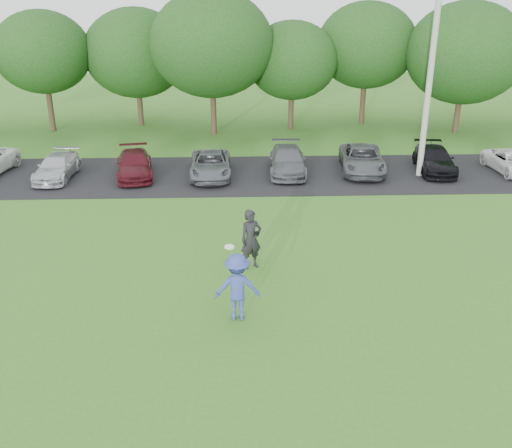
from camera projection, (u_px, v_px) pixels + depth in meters
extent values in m
plane|color=#387320|center=(260.00, 313.00, 16.33)|extent=(100.00, 100.00, 0.00)
cube|color=black|center=(249.00, 175.00, 28.32)|extent=(32.00, 6.50, 0.03)
cylinder|color=#AAAAA4|center=(431.00, 70.00, 26.26)|extent=(0.28, 0.28, 10.18)
imported|color=#37439B|center=(237.00, 287.00, 15.71)|extent=(1.30, 0.78, 1.96)
cylinder|color=white|center=(229.00, 247.00, 15.33)|extent=(0.27, 0.27, 0.06)
imported|color=black|center=(251.00, 239.00, 18.61)|extent=(0.87, 0.74, 2.02)
cube|color=black|center=(257.00, 233.00, 18.34)|extent=(0.17, 0.15, 0.10)
imported|color=#B5B8BD|center=(57.00, 167.00, 27.57)|extent=(1.67, 3.89, 1.12)
imported|color=#4A1019|center=(134.00, 164.00, 27.84)|extent=(2.34, 4.33, 1.19)
imported|color=slate|center=(211.00, 164.00, 27.86)|extent=(2.06, 4.28, 1.17)
imported|color=#585A60|center=(287.00, 160.00, 28.37)|extent=(1.95, 4.40, 1.25)
imported|color=#515458|center=(362.00, 159.00, 28.60)|extent=(2.55, 4.71, 1.25)
imported|color=black|center=(435.00, 160.00, 28.62)|extent=(2.10, 4.26, 1.19)
cylinder|color=#38281C|center=(51.00, 110.00, 36.61)|extent=(0.36, 0.36, 2.70)
ellipsoid|color=#214C19|center=(43.00, 52.00, 35.24)|extent=(5.94, 5.94, 5.05)
cylinder|color=#38281C|center=(140.00, 109.00, 38.19)|extent=(0.36, 0.36, 2.20)
ellipsoid|color=#214C19|center=(136.00, 53.00, 36.80)|extent=(6.68, 6.68, 5.68)
cylinder|color=#38281C|center=(214.00, 113.00, 35.68)|extent=(0.36, 0.36, 2.70)
ellipsoid|color=#214C19|center=(212.00, 44.00, 34.09)|extent=(7.42, 7.42, 6.31)
cylinder|color=#38281C|center=(291.00, 112.00, 37.23)|extent=(0.36, 0.36, 2.20)
ellipsoid|color=#214C19|center=(292.00, 60.00, 35.98)|extent=(5.76, 5.76, 4.90)
cylinder|color=#38281C|center=(363.00, 103.00, 38.60)|extent=(0.36, 0.36, 2.70)
ellipsoid|color=#214C19|center=(367.00, 45.00, 37.14)|extent=(6.50, 6.50, 5.53)
cylinder|color=#38281C|center=(457.00, 115.00, 36.30)|extent=(0.36, 0.36, 2.20)
ellipsoid|color=#214C19|center=(465.00, 53.00, 34.83)|extent=(7.24, 7.24, 6.15)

